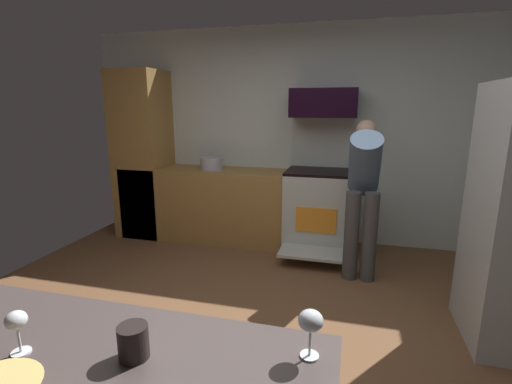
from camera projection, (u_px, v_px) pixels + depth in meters
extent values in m
cube|color=brown|center=(238.00, 342.00, 2.68)|extent=(5.20, 4.80, 0.02)
cube|color=silver|center=(293.00, 136.00, 4.59)|extent=(5.20, 0.12, 2.60)
cube|color=#9F733B|center=(217.00, 205.00, 4.66)|extent=(2.40, 0.60, 0.90)
cube|color=#9F733B|center=(143.00, 155.00, 4.77)|extent=(0.60, 0.60, 2.10)
cube|color=#B9C1B7|center=(319.00, 211.00, 4.32)|extent=(0.76, 0.64, 0.92)
cube|color=black|center=(320.00, 172.00, 4.22)|extent=(0.76, 0.64, 0.03)
cube|color=#B9C1B7|center=(323.00, 142.00, 4.42)|extent=(0.76, 0.06, 0.59)
cube|color=orange|center=(316.00, 220.00, 4.02)|extent=(0.44, 0.01, 0.28)
cube|color=#B9C1B7|center=(313.00, 253.00, 3.92)|extent=(0.72, 0.37, 0.03)
cube|color=black|center=(324.00, 103.00, 4.14)|extent=(0.74, 0.38, 0.32)
cylinder|color=#444444|center=(351.00, 236.00, 3.57)|extent=(0.14, 0.14, 0.88)
cylinder|color=#444444|center=(370.00, 237.00, 3.53)|extent=(0.14, 0.14, 0.88)
cylinder|color=#4B5F7A|center=(365.00, 164.00, 3.54)|extent=(0.30, 0.57, 0.66)
sphere|color=tan|center=(366.00, 130.00, 3.67)|extent=(0.20, 0.20, 0.20)
cylinder|color=silver|center=(21.00, 352.00, 1.17)|extent=(0.06, 0.06, 0.01)
cylinder|color=silver|center=(19.00, 340.00, 1.16)|extent=(0.01, 0.01, 0.08)
ellipsoid|color=silver|center=(16.00, 320.00, 1.14)|extent=(0.07, 0.07, 0.06)
cylinder|color=silver|center=(309.00, 356.00, 1.15)|extent=(0.06, 0.06, 0.01)
cylinder|color=silver|center=(310.00, 343.00, 1.14)|extent=(0.01, 0.01, 0.09)
ellipsoid|color=silver|center=(311.00, 321.00, 1.13)|extent=(0.08, 0.08, 0.07)
cylinder|color=black|center=(133.00, 342.00, 1.14)|extent=(0.09, 0.09, 0.11)
cylinder|color=#AEB2C3|center=(211.00, 163.00, 4.56)|extent=(0.28, 0.28, 0.15)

